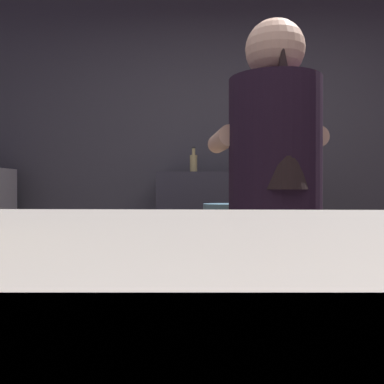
% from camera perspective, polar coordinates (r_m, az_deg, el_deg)
% --- Properties ---
extents(wall_back, '(5.20, 0.10, 2.70)m').
position_cam_1_polar(wall_back, '(3.49, 6.31, 5.08)').
color(wall_back, '#4C4B54').
rests_on(wall_back, ground).
extents(prep_counter, '(2.10, 0.60, 0.93)m').
position_cam_1_polar(prep_counter, '(2.20, 18.39, -15.44)').
color(prep_counter, brown).
rests_on(prep_counter, ground).
extents(back_shelf, '(0.96, 0.36, 1.19)m').
position_cam_1_polar(back_shelf, '(3.23, 4.15, -7.98)').
color(back_shelf, '#353542').
rests_on(back_shelf, ground).
extents(bartender, '(0.46, 0.53, 1.69)m').
position_cam_1_polar(bartender, '(1.60, 11.08, -2.69)').
color(bartender, '#27303E').
rests_on(bartender, ground).
extents(mixing_bowl, '(0.22, 0.22, 0.06)m').
position_cam_1_polar(mixing_bowl, '(2.12, 4.43, -2.39)').
color(mixing_bowl, slate).
rests_on(mixing_bowl, prep_counter).
extents(chefs_knife, '(0.24, 0.04, 0.01)m').
position_cam_1_polar(chefs_knife, '(2.06, 17.10, -3.21)').
color(chefs_knife, silver).
rests_on(chefs_knife, prep_counter).
extents(bottle_soy, '(0.06, 0.06, 0.19)m').
position_cam_1_polar(bottle_soy, '(3.21, 0.21, 3.95)').
color(bottle_soy, '#D9C57F').
rests_on(bottle_soy, back_shelf).
extents(bottle_vinegar, '(0.07, 0.07, 0.22)m').
position_cam_1_polar(bottle_vinegar, '(3.15, 6.44, 4.22)').
color(bottle_vinegar, black).
rests_on(bottle_vinegar, back_shelf).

